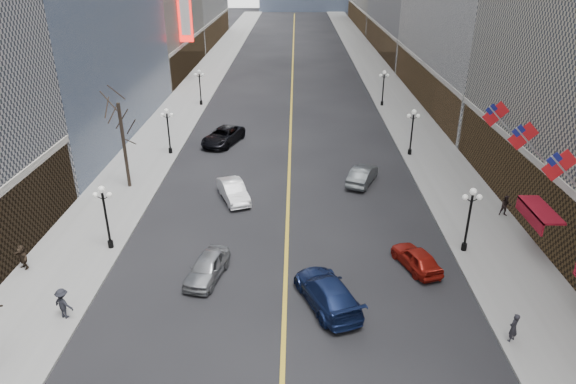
{
  "coord_description": "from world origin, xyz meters",
  "views": [
    {
      "loc": [
        0.54,
        0.51,
        18.05
      ],
      "look_at": [
        0.23,
        20.84,
        8.59
      ],
      "focal_mm": 32.0,
      "sensor_mm": 36.0,
      "label": 1
    }
  ],
  "objects_px": {
    "streetlamp_east_1": "(470,213)",
    "car_sb_mid": "(416,258)",
    "car_nb_near": "(207,267)",
    "car_sb_near": "(327,292)",
    "streetlamp_east_2": "(412,127)",
    "car_sb_far": "(362,175)",
    "streetlamp_west_2": "(168,126)",
    "streetlamp_west_1": "(105,211)",
    "car_nb_mid": "(233,191)",
    "car_nb_far": "(223,136)",
    "streetlamp_east_3": "(383,84)",
    "streetlamp_west_3": "(200,84)",
    "ped_ne_corner": "(514,328)"
  },
  "relations": [
    {
      "from": "car_nb_mid",
      "to": "streetlamp_east_1",
      "type": "bearing_deg",
      "value": -47.08
    },
    {
      "from": "streetlamp_west_1",
      "to": "car_nb_far",
      "type": "distance_m",
      "value": 21.85
    },
    {
      "from": "streetlamp_east_1",
      "to": "car_nb_near",
      "type": "bearing_deg",
      "value": -168.93
    },
    {
      "from": "streetlamp_west_3",
      "to": "car_nb_far",
      "type": "bearing_deg",
      "value": -71.97
    },
    {
      "from": "streetlamp_east_2",
      "to": "car_sb_near",
      "type": "relative_size",
      "value": 0.79
    },
    {
      "from": "car_nb_mid",
      "to": "car_sb_near",
      "type": "xyz_separation_m",
      "value": [
        6.79,
        -13.51,
        0.06
      ]
    },
    {
      "from": "streetlamp_east_1",
      "to": "streetlamp_west_3",
      "type": "bearing_deg",
      "value": 123.25
    },
    {
      "from": "ped_ne_corner",
      "to": "car_sb_near",
      "type": "bearing_deg",
      "value": -52.78
    },
    {
      "from": "car_nb_near",
      "to": "car_sb_near",
      "type": "height_order",
      "value": "car_sb_near"
    },
    {
      "from": "streetlamp_west_3",
      "to": "car_sb_mid",
      "type": "relative_size",
      "value": 1.1
    },
    {
      "from": "streetlamp_west_3",
      "to": "car_sb_near",
      "type": "xyz_separation_m",
      "value": [
        14.19,
        -41.75,
        -2.07
      ]
    },
    {
      "from": "streetlamp_east_2",
      "to": "streetlamp_west_1",
      "type": "xyz_separation_m",
      "value": [
        -23.6,
        -18.0,
        0.0
      ]
    },
    {
      "from": "car_sb_near",
      "to": "streetlamp_west_2",
      "type": "bearing_deg",
      "value": -80.33
    },
    {
      "from": "streetlamp_east_3",
      "to": "car_nb_far",
      "type": "height_order",
      "value": "streetlamp_east_3"
    },
    {
      "from": "streetlamp_east_2",
      "to": "car_nb_far",
      "type": "xyz_separation_m",
      "value": [
        -18.79,
        3.22,
        -2.07
      ]
    },
    {
      "from": "ped_ne_corner",
      "to": "streetlamp_east_1",
      "type": "bearing_deg",
      "value": -125.74
    },
    {
      "from": "streetlamp_east_1",
      "to": "car_nb_near",
      "type": "xyz_separation_m",
      "value": [
        -16.58,
        -3.24,
        -2.15
      ]
    },
    {
      "from": "car_nb_mid",
      "to": "car_sb_near",
      "type": "distance_m",
      "value": 15.13
    },
    {
      "from": "streetlamp_east_3",
      "to": "streetlamp_east_1",
      "type": "bearing_deg",
      "value": -90.0
    },
    {
      "from": "car_sb_near",
      "to": "car_sb_far",
      "type": "relative_size",
      "value": 1.23
    },
    {
      "from": "car_nb_far",
      "to": "car_nb_near",
      "type": "bearing_deg",
      "value": -66.04
    },
    {
      "from": "streetlamp_west_1",
      "to": "car_sb_far",
      "type": "relative_size",
      "value": 0.97
    },
    {
      "from": "car_sb_near",
      "to": "streetlamp_east_3",
      "type": "bearing_deg",
      "value": -123.89
    },
    {
      "from": "car_nb_mid",
      "to": "car_sb_mid",
      "type": "xyz_separation_m",
      "value": [
        12.61,
        -9.7,
        -0.08
      ]
    },
    {
      "from": "streetlamp_west_1",
      "to": "car_nb_mid",
      "type": "distance_m",
      "value": 10.93
    },
    {
      "from": "car_nb_near",
      "to": "car_nb_mid",
      "type": "distance_m",
      "value": 11.01
    },
    {
      "from": "streetlamp_east_1",
      "to": "streetlamp_west_2",
      "type": "relative_size",
      "value": 1.0
    },
    {
      "from": "streetlamp_west_2",
      "to": "car_nb_near",
      "type": "distance_m",
      "value": 22.48
    },
    {
      "from": "streetlamp_east_2",
      "to": "car_nb_far",
      "type": "relative_size",
      "value": 0.75
    },
    {
      "from": "car_sb_mid",
      "to": "car_sb_far",
      "type": "height_order",
      "value": "car_sb_far"
    },
    {
      "from": "car_sb_far",
      "to": "streetlamp_east_3",
      "type": "bearing_deg",
      "value": -80.0
    },
    {
      "from": "streetlamp_east_3",
      "to": "car_sb_near",
      "type": "distance_m",
      "value": 42.85
    },
    {
      "from": "streetlamp_east_2",
      "to": "car_sb_far",
      "type": "height_order",
      "value": "streetlamp_east_2"
    },
    {
      "from": "streetlamp_east_2",
      "to": "car_sb_far",
      "type": "relative_size",
      "value": 0.97
    },
    {
      "from": "streetlamp_east_2",
      "to": "car_sb_far",
      "type": "xyz_separation_m",
      "value": [
        -5.46,
        -6.8,
        -2.13
      ]
    },
    {
      "from": "streetlamp_east_2",
      "to": "streetlamp_west_2",
      "type": "height_order",
      "value": "same"
    },
    {
      "from": "streetlamp_east_1",
      "to": "car_nb_mid",
      "type": "height_order",
      "value": "streetlamp_east_1"
    },
    {
      "from": "car_nb_far",
      "to": "ped_ne_corner",
      "type": "height_order",
      "value": "ped_ne_corner"
    },
    {
      "from": "streetlamp_west_1",
      "to": "ped_ne_corner",
      "type": "height_order",
      "value": "streetlamp_west_1"
    },
    {
      "from": "car_sb_far",
      "to": "streetlamp_west_1",
      "type": "bearing_deg",
      "value": 54.09
    },
    {
      "from": "streetlamp_east_3",
      "to": "streetlamp_west_3",
      "type": "distance_m",
      "value": 23.6
    },
    {
      "from": "streetlamp_east_3",
      "to": "car_nb_mid",
      "type": "bearing_deg",
      "value": -119.85
    },
    {
      "from": "streetlamp_west_1",
      "to": "car_sb_near",
      "type": "bearing_deg",
      "value": -22.08
    },
    {
      "from": "streetlamp_west_1",
      "to": "ped_ne_corner",
      "type": "xyz_separation_m",
      "value": [
        23.4,
        -8.81,
        -1.93
      ]
    },
    {
      "from": "streetlamp_east_1",
      "to": "streetlamp_east_3",
      "type": "bearing_deg",
      "value": 90.0
    },
    {
      "from": "streetlamp_east_2",
      "to": "streetlamp_west_2",
      "type": "relative_size",
      "value": 1.0
    },
    {
      "from": "streetlamp_west_2",
      "to": "car_sb_near",
      "type": "xyz_separation_m",
      "value": [
        14.19,
        -23.75,
        -2.07
      ]
    },
    {
      "from": "streetlamp_west_1",
      "to": "car_nb_near",
      "type": "distance_m",
      "value": 8.02
    },
    {
      "from": "streetlamp_east_1",
      "to": "car_sb_mid",
      "type": "height_order",
      "value": "streetlamp_east_1"
    },
    {
      "from": "streetlamp_west_3",
      "to": "car_nb_mid",
      "type": "xyz_separation_m",
      "value": [
        7.4,
        -28.24,
        -2.12
      ]
    }
  ]
}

